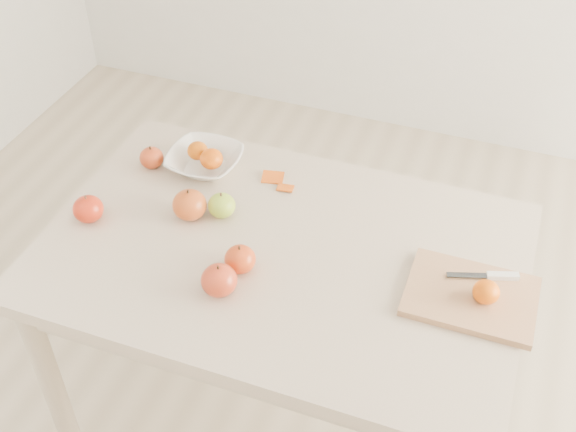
% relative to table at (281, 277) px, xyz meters
% --- Properties ---
extents(ground, '(3.50, 3.50, 0.00)m').
position_rel_table_xyz_m(ground, '(0.00, 0.00, -0.65)').
color(ground, '#C6B293').
rests_on(ground, ground).
extents(table, '(1.20, 0.80, 0.75)m').
position_rel_table_xyz_m(table, '(0.00, 0.00, 0.00)').
color(table, beige).
rests_on(table, ground).
extents(cutting_board, '(0.30, 0.22, 0.02)m').
position_rel_table_xyz_m(cutting_board, '(0.47, -0.00, 0.11)').
color(cutting_board, tan).
rests_on(cutting_board, table).
extents(board_tangerine, '(0.06, 0.06, 0.05)m').
position_rel_table_xyz_m(board_tangerine, '(0.50, -0.01, 0.14)').
color(board_tangerine, '#D74E07').
rests_on(board_tangerine, cutting_board).
extents(fruit_bowl, '(0.21, 0.21, 0.05)m').
position_rel_table_xyz_m(fruit_bowl, '(-0.32, 0.24, 0.12)').
color(fruit_bowl, white).
rests_on(fruit_bowl, table).
extents(bowl_tangerine_near, '(0.06, 0.06, 0.05)m').
position_rel_table_xyz_m(bowl_tangerine_near, '(-0.35, 0.25, 0.15)').
color(bowl_tangerine_near, '#C95007').
rests_on(bowl_tangerine_near, fruit_bowl).
extents(bowl_tangerine_far, '(0.06, 0.06, 0.06)m').
position_rel_table_xyz_m(bowl_tangerine_far, '(-0.29, 0.22, 0.15)').
color(bowl_tangerine_far, '#DF4407').
rests_on(bowl_tangerine_far, fruit_bowl).
extents(orange_peel_a, '(0.07, 0.06, 0.01)m').
position_rel_table_xyz_m(orange_peel_a, '(-0.12, 0.26, 0.10)').
color(orange_peel_a, '#CD4D0E').
rests_on(orange_peel_a, table).
extents(orange_peel_b, '(0.05, 0.04, 0.01)m').
position_rel_table_xyz_m(orange_peel_b, '(-0.07, 0.23, 0.10)').
color(orange_peel_b, '#CF500E').
rests_on(orange_peel_b, table).
extents(paring_knife, '(0.17, 0.07, 0.01)m').
position_rel_table_xyz_m(paring_knife, '(0.52, 0.07, 0.12)').
color(paring_knife, white).
rests_on(paring_knife, cutting_board).
extents(apple_green, '(0.07, 0.07, 0.07)m').
position_rel_table_xyz_m(apple_green, '(-0.19, 0.07, 0.13)').
color(apple_green, '#6B9F15').
rests_on(apple_green, table).
extents(apple_red_e, '(0.08, 0.08, 0.07)m').
position_rel_table_xyz_m(apple_red_e, '(-0.07, -0.10, 0.13)').
color(apple_red_e, '#A31007').
rests_on(apple_red_e, table).
extents(apple_red_d, '(0.08, 0.08, 0.07)m').
position_rel_table_xyz_m(apple_red_d, '(-0.51, -0.07, 0.13)').
color(apple_red_d, '#9D0909').
rests_on(apple_red_d, table).
extents(apple_red_c, '(0.09, 0.09, 0.08)m').
position_rel_table_xyz_m(apple_red_c, '(-0.08, -0.18, 0.14)').
color(apple_red_c, maroon).
rests_on(apple_red_c, table).
extents(apple_red_a, '(0.07, 0.07, 0.06)m').
position_rel_table_xyz_m(apple_red_a, '(-0.46, 0.19, 0.13)').
color(apple_red_a, maroon).
rests_on(apple_red_a, table).
extents(apple_red_b, '(0.09, 0.09, 0.08)m').
position_rel_table_xyz_m(apple_red_b, '(-0.27, 0.03, 0.14)').
color(apple_red_b, '#921603').
rests_on(apple_red_b, table).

